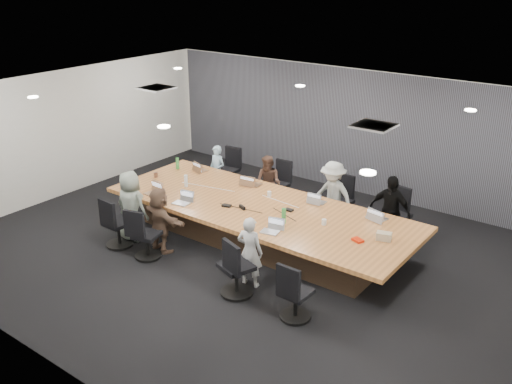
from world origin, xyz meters
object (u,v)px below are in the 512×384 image
Objects in this scene: person_5 at (160,220)px; bottle_green_left at (177,163)px; person_4 at (131,206)px; laptop_5 at (181,203)px; laptop_0 at (201,170)px; person_2 at (332,196)px; bottle_green_right at (284,216)px; mug_brown at (156,175)px; laptop_1 at (253,184)px; stapler at (242,207)px; conference_table at (259,222)px; chair_6 at (236,271)px; chair_3 at (396,219)px; chair_7 at (296,297)px; person_6 at (250,252)px; laptop_2 at (318,202)px; bottle_clear at (186,181)px; laptop_6 at (270,232)px; person_1 at (268,183)px; chair_2 at (340,205)px; laptop_4 at (152,194)px; chair_1 at (278,188)px; chair_5 at (147,239)px; person_0 at (217,171)px; chair_4 at (118,227)px; person_3 at (390,211)px; snack_packet at (358,240)px; canvas_bag at (384,236)px; laptop_3 at (377,218)px; chair_0 at (227,174)px.

bottle_green_left is at bearing -41.95° from person_5.
person_4 reaches higher than laptop_5.
laptop_0 is 3.02m from person_2.
laptop_5 is 2.08m from bottle_green_right.
laptop_1 is at bearing 24.79° from mug_brown.
conference_table is at bearing 82.60° from stapler.
chair_3 is at bearing 89.89° from chair_6.
person_6 is at bearing 163.75° from chair_7.
bottle_clear reaches higher than laptop_2.
person_1 is at bearing 114.16° from laptop_6.
conference_table is 1.88m from chair_6.
laptop_4 is at bearing 46.95° from chair_2.
stapler reaches higher than chair_1.
chair_5 is at bearing 101.75° from person_5.
mug_brown is (-0.47, -1.43, 0.22)m from person_0.
person_4 is 0.55m from laptop_4.
conference_table is at bearing 110.96° from chair_1.
chair_3 is 2.97m from stapler.
chair_6 is 4.27m from person_0.
chair_4 is 3.30m from person_1.
bottle_green_left is (-4.65, -0.77, 0.18)m from person_3.
chair_1 is 2.26m from bottle_green_left.
snack_packet is at bearing -5.53° from conference_table.
person_6 reaches higher than chair_6.
canvas_bag is at bearing 1.87° from mug_brown.
mug_brown is at bearing 40.17° from chair_1.
bottle_clear is at bearing 24.60° from laptop_3.
laptop_4 is at bearing 92.62° from chair_4.
laptop_1 is 2.06× the size of stapler.
person_2 is (2.79, 3.05, 0.31)m from chair_4.
laptop_6 is at bearing -151.65° from canvas_bag.
laptop_0 is (-2.97, -0.90, 0.38)m from chair_2.
chair_7 is at bearing 163.45° from laptop_0.
chair_1 is 0.89× the size of chair_6.
person_1 is at bearing 1.81° from person_0.
chair_0 is 3.21× the size of bottle_clear.
person_1 is at bearing 132.45° from chair_7.
person_6 is (1.56, -2.70, 0.01)m from person_1.
snack_packet is (0.14, -1.56, 0.07)m from person_3.
chair_7 is at bearing -41.44° from conference_table.
chair_3 is 5.25m from chair_4.
bottle_green_left is at bearing 165.80° from chair_6.
chair_3 is at bearing 52.69° from laptop_6.
person_4 is at bearing 179.22° from laptop_6.
chair_4 is 0.57× the size of person_4.
laptop_2 reaches higher than chair_1.
conference_table is at bearing -12.33° from bottle_green_left.
person_2 is at bearing 29.45° from bottle_clear.
chair_1 is 0.98m from laptop_1.
chair_1 is 0.53× the size of person_3.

